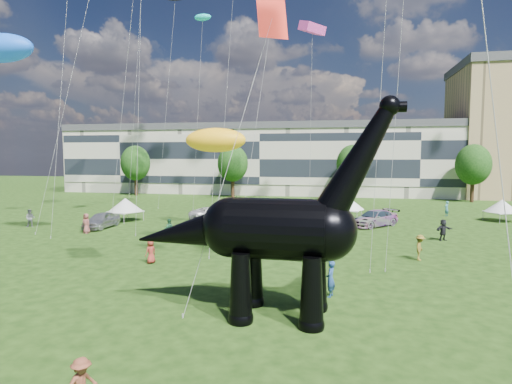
# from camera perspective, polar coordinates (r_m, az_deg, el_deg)

# --- Properties ---
(ground) EXTENTS (220.00, 220.00, 0.00)m
(ground) POSITION_cam_1_polar(r_m,az_deg,el_deg) (20.28, -8.40, -16.15)
(ground) COLOR #16330C
(ground) RESTS_ON ground
(terrace_row) EXTENTS (78.00, 11.00, 12.00)m
(terrace_row) POSITION_cam_1_polar(r_m,az_deg,el_deg) (81.08, 1.24, 4.08)
(terrace_row) COLOR beige
(terrace_row) RESTS_ON ground
(tree_far_left) EXTENTS (5.20, 5.20, 9.44)m
(tree_far_left) POSITION_cam_1_polar(r_m,az_deg,el_deg) (79.64, -15.79, 4.09)
(tree_far_left) COLOR #382314
(tree_far_left) RESTS_ON ground
(tree_mid_left) EXTENTS (5.20, 5.20, 9.44)m
(tree_mid_left) POSITION_cam_1_polar(r_m,az_deg,el_deg) (73.15, -3.12, 4.20)
(tree_mid_left) COLOR #382314
(tree_mid_left) RESTS_ON ground
(tree_mid_right) EXTENTS (5.20, 5.20, 9.44)m
(tree_mid_right) POSITION_cam_1_polar(r_m,az_deg,el_deg) (70.78, 12.78, 4.06)
(tree_mid_right) COLOR #382314
(tree_mid_right) RESTS_ON ground
(tree_far_right) EXTENTS (5.20, 5.20, 9.44)m
(tree_far_right) POSITION_cam_1_polar(r_m,az_deg,el_deg) (73.39, 27.00, 3.67)
(tree_far_right) COLOR #382314
(tree_far_right) RESTS_ON ground
(dinosaur_sculpture) EXTENTS (12.33, 3.45, 10.12)m
(dinosaur_sculpture) POSITION_cam_1_polar(r_m,az_deg,el_deg) (19.29, 1.64, -5.40)
(dinosaur_sculpture) COLOR black
(dinosaur_sculpture) RESTS_ON ground
(car_silver) EXTENTS (1.95, 4.72, 1.60)m
(car_silver) POSITION_cam_1_polar(r_m,az_deg,el_deg) (45.28, -19.93, -3.55)
(car_silver) COLOR #B9BABF
(car_silver) RESTS_ON ground
(car_grey) EXTENTS (5.08, 3.42, 1.58)m
(car_grey) POSITION_cam_1_polar(r_m,az_deg,el_deg) (37.96, -1.74, -4.88)
(car_grey) COLOR slate
(car_grey) RESTS_ON ground
(car_white) EXTENTS (6.22, 3.72, 1.62)m
(car_white) POSITION_cam_1_polar(r_m,az_deg,el_deg) (46.79, -5.36, -3.00)
(car_white) COLOR silver
(car_white) RESTS_ON ground
(car_dark) EXTENTS (5.60, 5.74, 1.66)m
(car_dark) POSITION_cam_1_polar(r_m,az_deg,el_deg) (45.25, 15.51, -3.41)
(car_dark) COLOR #595960
(car_dark) RESTS_ON ground
(gazebo_near) EXTENTS (4.60, 4.60, 2.72)m
(gazebo_near) POSITION_cam_1_polar(r_m,az_deg,el_deg) (49.27, 11.97, -1.39)
(gazebo_near) COLOR white
(gazebo_near) RESTS_ON ground
(gazebo_far) EXTENTS (4.50, 4.50, 2.41)m
(gazebo_far) POSITION_cam_1_polar(r_m,az_deg,el_deg) (54.03, 29.96, -1.63)
(gazebo_far) COLOR silver
(gazebo_far) RESTS_ON ground
(gazebo_left) EXTENTS (4.76, 4.76, 2.55)m
(gazebo_left) POSITION_cam_1_polar(r_m,az_deg,el_deg) (49.09, -17.02, -1.67)
(gazebo_left) COLOR silver
(gazebo_left) RESTS_ON ground
(visitors) EXTENTS (43.92, 44.60, 1.87)m
(visitors) POSITION_cam_1_polar(r_m,az_deg,el_deg) (35.14, -0.54, -5.51)
(visitors) COLOR #74377D
(visitors) RESTS_ON ground
(kites) EXTENTS (53.65, 49.55, 30.10)m
(kites) POSITION_cam_1_polar(r_m,az_deg,el_deg) (44.49, -17.54, 20.50)
(kites) COLOR #F61042
(kites) RESTS_ON ground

